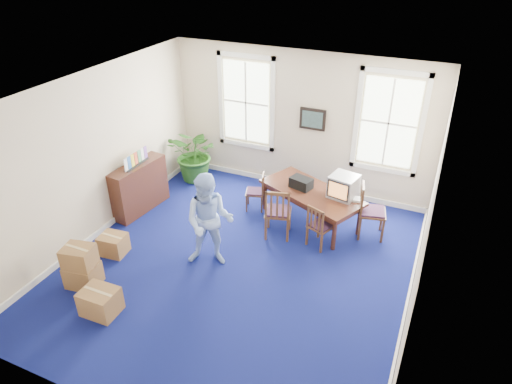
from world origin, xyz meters
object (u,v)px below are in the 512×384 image
at_px(chair_near_left, 278,211).
at_px(potted_plant, 196,154).
at_px(credenza, 139,188).
at_px(crt_tv, 344,186).
at_px(cardboard_boxes, 95,265).
at_px(man, 209,221).
at_px(conference_table, 310,206).

distance_m(chair_near_left, potted_plant, 2.98).
relative_size(credenza, potted_plant, 1.01).
xyz_separation_m(crt_tv, potted_plant, (-3.70, 0.61, -0.27)).
relative_size(chair_near_left, cardboard_boxes, 0.77).
height_order(man, cardboard_boxes, man).
distance_m(chair_near_left, credenza, 3.08).
bearing_deg(potted_plant, cardboard_boxes, -85.18).
relative_size(conference_table, man, 1.18).
relative_size(chair_near_left, potted_plant, 0.81).
bearing_deg(crt_tv, chair_near_left, -131.97).
distance_m(crt_tv, potted_plant, 3.76).
distance_m(credenza, potted_plant, 1.75).
xyz_separation_m(chair_near_left, man, (-0.79, -1.31, 0.35)).
bearing_deg(cardboard_boxes, credenza, 108.13).
xyz_separation_m(crt_tv, credenza, (-4.12, -1.08, -0.41)).
distance_m(crt_tv, credenza, 4.28).
distance_m(chair_near_left, man, 1.57).
xyz_separation_m(man, cardboard_boxes, (-1.51, -1.31, -0.49)).
height_order(crt_tv, potted_plant, potted_plant).
height_order(credenza, cardboard_boxes, credenza).
xyz_separation_m(chair_near_left, potted_plant, (-2.64, 1.38, 0.13)).
relative_size(potted_plant, cardboard_boxes, 0.95).
bearing_deg(potted_plant, man, -55.45).
distance_m(conference_table, chair_near_left, 0.87).
bearing_deg(crt_tv, man, -119.74).
bearing_deg(cardboard_boxes, crt_tv, 45.22).
height_order(crt_tv, chair_near_left, crt_tv).
relative_size(crt_tv, potted_plant, 0.40).
relative_size(man, potted_plant, 1.32).
relative_size(conference_table, potted_plant, 1.56).
xyz_separation_m(conference_table, cardboard_boxes, (-2.74, -3.34, 0.05)).
height_order(conference_table, chair_near_left, chair_near_left).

